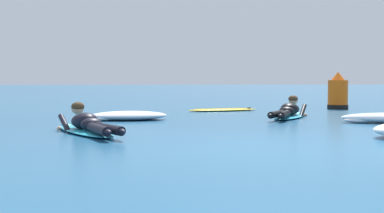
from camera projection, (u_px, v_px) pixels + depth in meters
The scene contains 6 objects.
ground_plane at pixel (199, 108), 17.40m from camera, with size 120.00×120.00×0.00m, color #235B84.
surfer_near at pixel (87, 125), 9.24m from camera, with size 1.39×2.63×0.54m.
surfer_far at pixel (288, 112), 12.79m from camera, with size 1.48×2.46×0.55m.
drifting_surfboard at pixel (223, 110), 15.60m from camera, with size 2.01×1.00×0.16m.
whitewater_back at pixel (129, 116), 12.27m from camera, with size 1.68×1.03×0.19m.
channel_marker_buoy at pixel (338, 94), 16.70m from camera, with size 0.60×0.60×1.07m.
Camera 1 is at (-1.77, -7.28, 0.89)m, focal length 54.32 mm.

